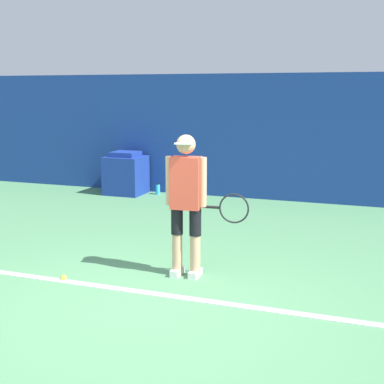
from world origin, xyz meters
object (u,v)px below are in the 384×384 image
covered_chair (126,174)px  water_bottle (158,189)px  tennis_ball (64,278)px  tennis_player (187,199)px

covered_chair → water_bottle: 0.75m
covered_chair → water_bottle: covered_chair is taller
tennis_ball → covered_chair: (-1.70, 4.94, 0.39)m
water_bottle → tennis_player: bearing=-62.5°
tennis_player → water_bottle: size_ratio=7.20×
tennis_ball → water_bottle: bearing=101.6°
tennis_player → covered_chair: (-2.99, 4.32, -0.50)m
tennis_ball → water_bottle: 5.21m
tennis_player → tennis_ball: bearing=-158.6°
covered_chair → tennis_ball: bearing=-71.0°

